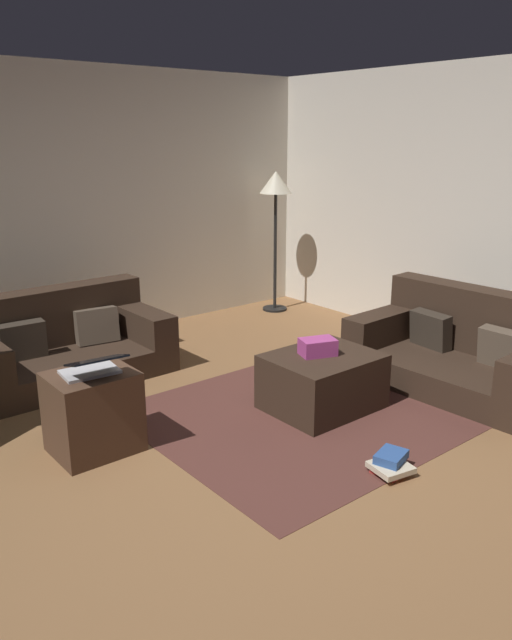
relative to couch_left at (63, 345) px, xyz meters
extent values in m
plane|color=brown|center=(0.18, -2.25, -0.27)|extent=(6.40, 6.40, 0.00)
cube|color=silver|center=(0.18, 0.89, 1.03)|extent=(6.40, 0.12, 2.60)
cube|color=#332319|center=(0.00, -0.10, -0.16)|extent=(1.63, 0.89, 0.22)
cube|color=#332319|center=(0.00, 0.22, 0.20)|extent=(1.62, 0.26, 0.49)
cube|color=#332319|center=(0.69, -0.09, 0.08)|extent=(0.25, 0.87, 0.26)
cube|color=brown|center=(0.32, 0.02, 0.10)|extent=(0.38, 0.21, 0.31)
cube|color=#372D24|center=(-0.32, 0.01, 0.10)|extent=(0.37, 0.15, 0.30)
cube|color=#332319|center=(2.33, -2.23, -0.16)|extent=(0.97, 1.64, 0.23)
cube|color=#332319|center=(2.66, -2.22, 0.22)|extent=(0.30, 1.62, 0.53)
cube|color=#332319|center=(2.30, -1.55, 0.09)|extent=(0.92, 0.28, 0.26)
cube|color=brown|center=(2.48, -2.55, 0.11)|extent=(0.16, 0.36, 0.31)
cube|color=#372D24|center=(2.45, -1.90, 0.11)|extent=(0.19, 0.37, 0.31)
cube|color=#332319|center=(1.22, -1.85, -0.06)|extent=(0.78, 0.64, 0.42)
cube|color=#B23F8C|center=(1.19, -1.82, 0.21)|extent=(0.30, 0.24, 0.12)
cube|color=black|center=(1.22, -1.76, 0.16)|extent=(0.08, 0.17, 0.02)
cube|color=#4C3323|center=(-0.38, -1.39, 0.00)|extent=(0.52, 0.44, 0.53)
cube|color=silver|center=(-0.38, -1.39, 0.27)|extent=(0.36, 0.26, 0.02)
cube|color=black|center=(-0.39, -1.53, 0.39)|extent=(0.36, 0.25, 0.08)
cube|color=#B7332D|center=(0.88, -2.78, -0.25)|extent=(0.22, 0.19, 0.03)
cube|color=beige|center=(0.85, -2.80, -0.22)|extent=(0.25, 0.25, 0.03)
cube|color=#2D5193|center=(0.89, -2.77, -0.18)|extent=(0.24, 0.20, 0.05)
cylinder|color=black|center=(2.74, 0.44, -0.26)|extent=(0.28, 0.28, 0.02)
cylinder|color=black|center=(2.74, 0.44, 0.40)|extent=(0.04, 0.04, 1.34)
cone|color=beige|center=(2.74, 0.44, 1.19)|extent=(0.36, 0.36, 0.24)
cube|color=#532D26|center=(1.22, -1.85, -0.27)|extent=(2.60, 2.00, 0.01)
camera|label=1|loc=(-1.89, -4.87, 1.69)|focal=35.08mm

